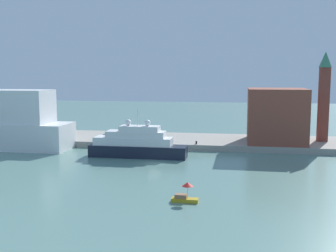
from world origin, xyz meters
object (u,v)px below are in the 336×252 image
(work_barge, at_px, (107,148))
(mooring_bollard, at_px, (196,143))
(person_figure, at_px, (122,137))
(large_yacht, at_px, (137,144))
(bell_tower, at_px, (324,93))
(harbor_building, at_px, (276,115))
(parked_car, at_px, (109,137))
(small_motorboat, at_px, (185,195))

(work_barge, xyz_separation_m, mooring_bollard, (22.29, 3.80, 1.51))
(person_figure, bearing_deg, large_yacht, -60.54)
(bell_tower, bearing_deg, large_yacht, -154.23)
(mooring_bollard, bearing_deg, work_barge, -170.32)
(large_yacht, xyz_separation_m, harbor_building, (32.64, 18.20, 5.51))
(large_yacht, relative_size, mooring_bollard, 29.21)
(work_barge, relative_size, parked_car, 0.95)
(small_motorboat, bearing_deg, work_barge, 122.80)
(work_barge, xyz_separation_m, person_figure, (2.14, 6.01, 1.98))
(work_barge, xyz_separation_m, parked_car, (-1.78, 6.97, 1.74))
(large_yacht, xyz_separation_m, bell_tower, (44.79, 21.62, 11.29))
(work_barge, bearing_deg, small_motorboat, -57.20)
(work_barge, bearing_deg, person_figure, 70.35)
(large_yacht, xyz_separation_m, small_motorboat, (15.59, -31.89, -1.84))
(work_barge, relative_size, person_figure, 2.19)
(large_yacht, xyz_separation_m, parked_car, (-11.41, 14.20, -0.79))
(small_motorboat, relative_size, mooring_bollard, 5.20)
(harbor_building, height_order, bell_tower, bell_tower)
(large_yacht, relative_size, parked_car, 5.34)
(person_figure, relative_size, mooring_bollard, 2.37)
(large_yacht, relative_size, person_figure, 12.34)
(small_motorboat, bearing_deg, large_yacht, 116.05)
(small_motorboat, height_order, bell_tower, bell_tower)
(work_barge, bearing_deg, mooring_bollard, 9.68)
(mooring_bollard, bearing_deg, parked_car, 172.52)
(small_motorboat, xyz_separation_m, person_figure, (-23.07, 45.13, 1.28))
(work_barge, height_order, harbor_building, harbor_building)
(mooring_bollard, bearing_deg, harbor_building, 19.73)
(harbor_building, height_order, mooring_bollard, harbor_building)
(bell_tower, distance_m, mooring_bollard, 36.00)
(large_yacht, distance_m, parked_car, 18.23)
(large_yacht, relative_size, harbor_building, 1.43)
(person_figure, bearing_deg, work_barge, -109.65)
(parked_car, bearing_deg, harbor_building, 5.19)
(parked_car, bearing_deg, large_yacht, -51.22)
(harbor_building, bearing_deg, parked_car, -174.81)
(harbor_building, xyz_separation_m, bell_tower, (12.15, 3.42, 5.78))
(harbor_building, bearing_deg, large_yacht, -150.85)
(work_barge, distance_m, bell_tower, 57.96)
(person_figure, xyz_separation_m, mooring_bollard, (20.14, -2.20, -0.47))
(harbor_building, bearing_deg, person_figure, -172.95)
(large_yacht, distance_m, harbor_building, 37.77)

